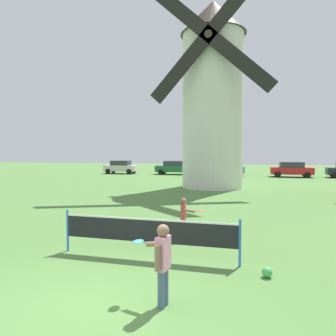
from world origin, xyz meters
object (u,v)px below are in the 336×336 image
(windmill, at_px, (213,93))
(parked_car_red, at_px, (292,169))
(player_far, at_px, (184,216))
(tennis_net, at_px, (147,231))
(parked_car_blue, at_px, (225,168))
(parked_car_green, at_px, (175,167))
(stray_ball, at_px, (267,272))
(parked_car_cream, at_px, (121,167))
(player_near, at_px, (162,260))

(windmill, distance_m, parked_car_red, 14.66)
(player_far, bearing_deg, windmill, 93.15)
(tennis_net, relative_size, parked_car_blue, 1.11)
(windmill, distance_m, parked_car_green, 14.60)
(stray_ball, bearing_deg, parked_car_cream, 118.89)
(tennis_net, height_order, player_near, player_near)
(tennis_net, bearing_deg, parked_car_green, 102.02)
(parked_car_cream, height_order, parked_car_red, same)
(tennis_net, relative_size, parked_car_red, 1.09)
(parked_car_cream, relative_size, parked_car_blue, 0.97)
(player_near, bearing_deg, parked_car_green, 102.99)
(windmill, xyz_separation_m, player_near, (1.23, -17.83, -6.10))
(parked_car_red, bearing_deg, player_near, -100.93)
(player_near, height_order, parked_car_red, parked_car_red)
(player_near, relative_size, parked_car_blue, 0.35)
(player_near, height_order, player_far, player_near)
(tennis_net, distance_m, player_far, 2.01)
(player_near, distance_m, parked_car_blue, 29.04)
(windmill, bearing_deg, parked_car_red, 58.94)
(player_far, distance_m, parked_car_green, 26.48)
(parked_car_cream, bearing_deg, parked_car_blue, -1.91)
(stray_ball, height_order, parked_car_cream, parked_car_cream)
(player_near, distance_m, player_far, 4.17)
(player_far, relative_size, parked_car_blue, 0.30)
(parked_car_green, distance_m, parked_car_blue, 5.85)
(parked_car_cream, bearing_deg, stray_ball, -61.11)
(parked_car_blue, distance_m, parked_car_red, 6.74)
(tennis_net, xyz_separation_m, parked_car_cream, (-12.49, 27.24, 0.13))
(windmill, height_order, player_near, windmill)
(player_far, bearing_deg, stray_ball, -46.62)
(player_near, xyz_separation_m, parked_car_cream, (-13.49, 29.44, 0.01))
(player_far, xyz_separation_m, parked_car_blue, (-0.60, 24.89, 0.11))
(parked_car_cream, xyz_separation_m, parked_car_blue, (12.40, -0.41, 0.00))
(player_far, bearing_deg, parked_car_blue, 91.39)
(windmill, bearing_deg, player_near, -86.04)
(player_far, distance_m, parked_car_red, 25.85)
(parked_car_green, bearing_deg, player_far, -76.00)
(tennis_net, relative_size, player_far, 3.65)
(stray_ball, distance_m, parked_car_cream, 31.67)
(parked_car_cream, bearing_deg, player_far, -62.79)
(parked_car_red, bearing_deg, windmill, -121.06)
(windmill, relative_size, stray_ball, 65.78)
(player_near, bearing_deg, player_far, 96.62)
(player_far, bearing_deg, player_near, -83.38)
(tennis_net, height_order, parked_car_cream, parked_car_cream)
(tennis_net, distance_m, stray_ball, 2.90)
(windmill, distance_m, player_far, 15.04)
(windmill, xyz_separation_m, parked_car_green, (-5.65, 12.00, -6.09))
(parked_car_cream, xyz_separation_m, parked_car_red, (19.13, -0.19, 0.00))
(stray_ball, bearing_deg, parked_car_red, 82.06)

